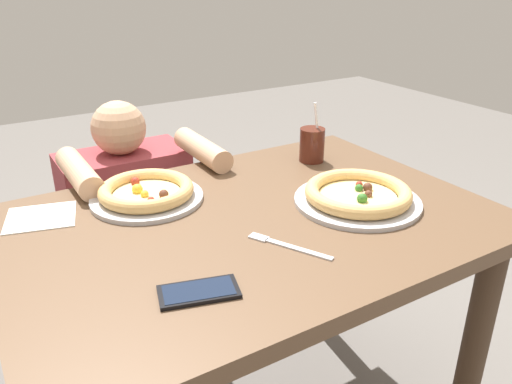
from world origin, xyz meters
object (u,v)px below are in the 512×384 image
object	(u,v)px
pizza_near	(358,195)
diner_seated	(132,243)
fork	(285,245)
pizza_far	(147,193)
cell_phone	(199,292)
drink_cup_colored	(312,145)

from	to	relation	value
pizza_near	diner_seated	size ratio (longest dim) A/B	0.35
fork	diner_seated	bearing A→B (deg)	97.56
fork	pizza_far	bearing A→B (deg)	114.38
pizza_far	cell_phone	size ratio (longest dim) A/B	1.77
pizza_far	fork	size ratio (longest dim) A/B	1.55
diner_seated	cell_phone	bearing A→B (deg)	-98.62
cell_phone	fork	bearing A→B (deg)	14.56
pizza_near	pizza_far	bearing A→B (deg)	146.81
drink_cup_colored	fork	bearing A→B (deg)	-132.93
pizza_near	cell_phone	xyz separation A→B (m)	(-0.52, -0.15, -0.02)
drink_cup_colored	pizza_far	bearing A→B (deg)	-178.55
pizza_far	drink_cup_colored	size ratio (longest dim) A/B	1.58
fork	cell_phone	world-z (taller)	cell_phone
pizza_near	drink_cup_colored	xyz separation A→B (m)	(0.09, 0.31, 0.03)
pizza_near	fork	size ratio (longest dim) A/B	1.72
drink_cup_colored	cell_phone	distance (m)	0.76
drink_cup_colored	diner_seated	bearing A→B (deg)	139.53
drink_cup_colored	diner_seated	distance (m)	0.75
pizza_near	diner_seated	bearing A→B (deg)	118.42
pizza_near	pizza_far	xyz separation A→B (m)	(-0.46, 0.30, -0.00)
pizza_far	drink_cup_colored	bearing A→B (deg)	1.45
drink_cup_colored	diner_seated	world-z (taller)	drink_cup_colored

